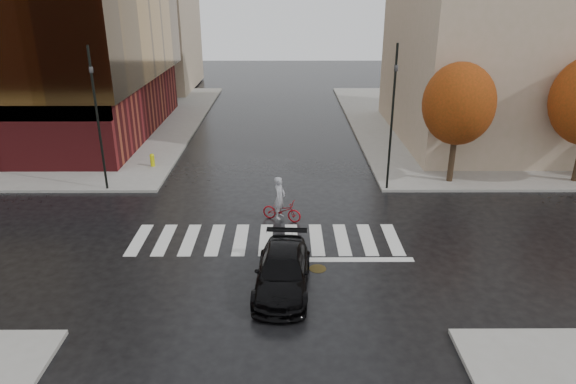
# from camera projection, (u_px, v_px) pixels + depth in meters

# --- Properties ---
(ground) EXTENTS (120.00, 120.00, 0.00)m
(ground) POSITION_uv_depth(u_px,v_px,m) (266.00, 245.00, 21.77)
(ground) COLOR black
(ground) RESTS_ON ground
(sidewalk_nw) EXTENTS (30.00, 30.00, 0.15)m
(sidewalk_nw) POSITION_uv_depth(u_px,v_px,m) (14.00, 123.00, 41.17)
(sidewalk_nw) COLOR gray
(sidewalk_nw) RESTS_ON ground
(sidewalk_ne) EXTENTS (30.00, 30.00, 0.15)m
(sidewalk_ne) POSITION_uv_depth(u_px,v_px,m) (535.00, 123.00, 41.34)
(sidewalk_ne) COLOR gray
(sidewalk_ne) RESTS_ON ground
(crosswalk) EXTENTS (12.00, 3.00, 0.01)m
(crosswalk) POSITION_uv_depth(u_px,v_px,m) (266.00, 239.00, 22.23)
(crosswalk) COLOR silver
(crosswalk) RESTS_ON ground
(building_ne_tan) EXTENTS (16.00, 16.00, 18.00)m
(building_ne_tan) POSITION_uv_depth(u_px,v_px,m) (527.00, 4.00, 34.25)
(building_ne_tan) COLOR tan
(building_ne_tan) RESTS_ON sidewalk_ne
(tree_ne_a) EXTENTS (3.80, 3.80, 6.50)m
(tree_ne_a) POSITION_uv_depth(u_px,v_px,m) (459.00, 104.00, 27.04)
(tree_ne_a) COLOR black
(tree_ne_a) RESTS_ON sidewalk_ne
(sedan) EXTENTS (2.24, 4.83, 1.36)m
(sedan) POSITION_uv_depth(u_px,v_px,m) (283.00, 271.00, 18.40)
(sedan) COLOR black
(sedan) RESTS_ON ground
(cyclist) EXTENTS (2.00, 1.31, 2.15)m
(cyclist) POSITION_uv_depth(u_px,v_px,m) (281.00, 206.00, 23.82)
(cyclist) COLOR maroon
(cyclist) RESTS_ON ground
(traffic_light_nw) EXTENTS (0.20, 0.18, 7.44)m
(traffic_light_nw) POSITION_uv_depth(u_px,v_px,m) (96.00, 110.00, 25.96)
(traffic_light_nw) COLOR black
(traffic_light_nw) RESTS_ON sidewalk_nw
(traffic_light_ne) EXTENTS (0.22, 0.23, 7.53)m
(traffic_light_ne) POSITION_uv_depth(u_px,v_px,m) (393.00, 109.00, 26.00)
(traffic_light_ne) COLOR black
(traffic_light_ne) RESTS_ON sidewalk_ne
(fire_hydrant) EXTENTS (0.28, 0.28, 0.79)m
(fire_hydrant) POSITION_uv_depth(u_px,v_px,m) (152.00, 159.00, 30.82)
(fire_hydrant) COLOR #C5C70B
(fire_hydrant) RESTS_ON sidewalk_nw
(manhole) EXTENTS (0.87, 0.87, 0.01)m
(manhole) POSITION_uv_depth(u_px,v_px,m) (318.00, 269.00, 19.91)
(manhole) COLOR #463A19
(manhole) RESTS_ON ground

